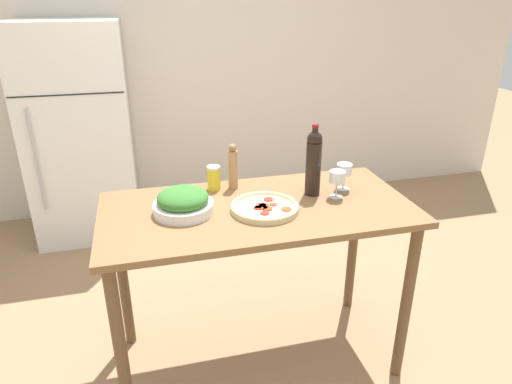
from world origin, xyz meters
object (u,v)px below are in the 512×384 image
Objects in this scene: wine_bottle at (314,162)px; salad_bowl at (183,202)px; pepper_mill at (233,167)px; salt_canister at (214,178)px; wine_glass_near at (337,178)px; wine_glass_far at (344,170)px; refrigerator at (80,134)px; homemade_pizza at (265,207)px.

salad_bowl is (-0.66, -0.06, -0.12)m from wine_bottle.
salt_canister is at bearing 175.32° from pepper_mill.
salt_canister is (0.18, 0.24, 0.01)m from salad_bowl.
pepper_mill is at bearing 39.32° from salad_bowl.
salt_canister is at bearing 158.61° from wine_bottle.
wine_glass_far is (0.08, 0.08, 0.00)m from wine_glass_near.
salt_canister is at bearing -62.16° from refrigerator.
wine_bottle is 2.86× the size of salt_canister.
salt_canister is at bearing 165.62° from wine_glass_far.
pepper_mill is 0.37m from salad_bowl.
salad_bowl is at bearing -140.68° from pepper_mill.
salt_canister is at bearing 52.64° from salad_bowl.
wine_glass_far is 0.67m from salt_canister.
salad_bowl is 2.21× the size of salt_canister.
refrigerator is 2.12m from homemade_pizza.
wine_glass_far is at bearing 17.38° from homemade_pizza.
wine_bottle is 0.67m from salad_bowl.
refrigerator reaches higher than wine_bottle.
salad_bowl is at bearing 169.14° from homemade_pizza.
wine_glass_far is 0.58× the size of pepper_mill.
pepper_mill is at bearing 154.60° from wine_bottle.
wine_bottle is 2.62× the size of wine_glass_near.
wine_bottle is 1.29× the size of salad_bowl.
salad_bowl is at bearing -70.48° from refrigerator.
salt_canister reaches higher than salad_bowl.
wine_glass_near is 0.11m from wine_glass_far.
wine_bottle reaches higher than pepper_mill.
wine_glass_far is 0.49m from homemade_pizza.
pepper_mill is 0.75× the size of homemade_pizza.
wine_bottle is 1.13× the size of homemade_pizza.
wine_glass_far is 0.43× the size of homemade_pizza.
homemade_pizza is at bearing -10.86° from salad_bowl.
pepper_mill is 0.86× the size of salad_bowl.
wine_bottle is at bearing 4.85° from salad_bowl.
pepper_mill is at bearing -59.48° from refrigerator.
refrigerator is 12.21× the size of wine_glass_near.
pepper_mill is at bearing 163.93° from wine_glass_far.
pepper_mill reaches higher than wine_glass_near.
refrigerator reaches higher than pepper_mill.
pepper_mill is (-0.47, 0.24, 0.01)m from wine_glass_near.
wine_glass_near reaches higher than homemade_pizza.
wine_bottle is at bearing 24.01° from homemade_pizza.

